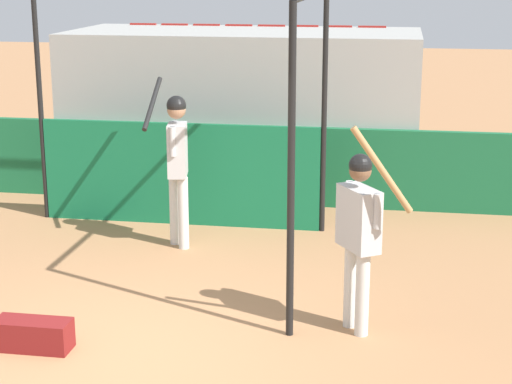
# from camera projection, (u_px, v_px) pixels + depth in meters

# --- Properties ---
(ground_plane) EXTENTS (60.00, 60.00, 0.00)m
(ground_plane) POSITION_uv_depth(u_px,v_px,m) (116.00, 356.00, 7.66)
(ground_plane) COLOR #A8754C
(outfield_wall) EXTENTS (24.00, 0.12, 1.15)m
(outfield_wall) POSITION_uv_depth(u_px,v_px,m) (230.00, 164.00, 12.49)
(outfield_wall) COLOR #196038
(outfield_wall) RESTS_ON ground
(bleacher_section) EXTENTS (5.40, 2.40, 2.43)m
(bleacher_section) POSITION_uv_depth(u_px,v_px,m) (245.00, 107.00, 13.53)
(bleacher_section) COLOR #9E9E99
(bleacher_section) RESTS_ON ground
(batting_cage) EXTENTS (3.89, 3.39, 3.13)m
(batting_cage) POSITION_uv_depth(u_px,v_px,m) (167.00, 139.00, 10.70)
(batting_cage) COLOR black
(batting_cage) RESTS_ON ground
(player_batter) EXTENTS (0.53, 0.83, 2.03)m
(player_batter) POSITION_uv_depth(u_px,v_px,m) (177.00, 155.00, 10.37)
(player_batter) COLOR silver
(player_batter) RESTS_ON ground
(player_waiting) EXTENTS (0.71, 0.68, 2.06)m
(player_waiting) POSITION_uv_depth(u_px,v_px,m) (359.00, 226.00, 7.92)
(player_waiting) COLOR silver
(player_waiting) RESTS_ON ground
(equipment_bag) EXTENTS (0.70, 0.28, 0.28)m
(equipment_bag) POSITION_uv_depth(u_px,v_px,m) (33.00, 335.00, 7.77)
(equipment_bag) COLOR maroon
(equipment_bag) RESTS_ON ground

